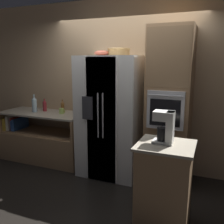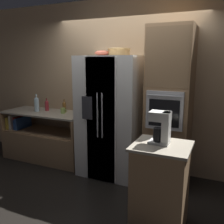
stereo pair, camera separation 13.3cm
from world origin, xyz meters
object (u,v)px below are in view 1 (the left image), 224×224
bottle_short (34,104)px  mug (62,111)px  wall_oven (169,107)px  coffee_maker (166,126)px  bottle_wide (45,106)px  wicker_basket (119,52)px  fruit_bowl (102,53)px  refrigerator (111,116)px  bottle_tall (63,107)px

bottle_short → mug: 0.55m
wall_oven → coffee_maker: (0.15, -1.07, 0.00)m
bottle_wide → coffee_maker: coffee_maker is taller
wicker_basket → coffee_maker: size_ratio=0.99×
wall_oven → coffee_maker: bearing=-82.3°
fruit_bowl → coffee_maker: 1.70m
bottle_wide → mug: bearing=-9.7°
refrigerator → coffee_maker: refrigerator is taller
coffee_maker → bottle_wide: bearing=154.4°
refrigerator → bottle_short: size_ratio=5.90×
bottle_wide → wicker_basket: bearing=-4.8°
bottle_wide → bottle_tall: bearing=6.4°
wall_oven → mug: (-1.87, 0.02, -0.20)m
wicker_basket → fruit_bowl: 0.25m
wall_oven → bottle_tall: (-1.92, 0.13, -0.15)m
fruit_bowl → mug: bearing=171.4°
wicker_basket → bottle_short: bearing=180.0°
refrigerator → wicker_basket: (0.12, 0.03, 1.00)m
bottle_short → coffee_maker: coffee_maker is taller
refrigerator → bottle_short: (-1.52, 0.03, 0.09)m
mug → bottle_short: bearing=-174.1°
wicker_basket → bottle_tall: bearing=171.7°
wicker_basket → bottle_wide: (-1.51, 0.13, -0.95)m
fruit_bowl → bottle_tall: bearing=165.1°
refrigerator → coffee_maker: (1.04, -1.01, 0.20)m
refrigerator → bottle_wide: 1.40m
bottle_short → coffee_maker: 2.76m
fruit_bowl → bottle_tall: 1.32m
fruit_bowl → mug: 1.31m
bottle_short → bottle_tall: bearing=18.8°
fruit_bowl → bottle_tall: fruit_bowl is taller
refrigerator → fruit_bowl: fruit_bowl is taller
refrigerator → bottle_wide: refrigerator is taller
bottle_tall → refrigerator: bearing=-10.8°
mug → refrigerator: bearing=-4.9°
bottle_tall → bottle_wide: (-0.36, -0.04, 0.00)m
wall_oven → bottle_short: size_ratio=7.14×
wicker_basket → bottle_short: size_ratio=1.07×
refrigerator → bottle_tall: bearing=169.2°
wicker_basket → mug: size_ratio=2.85×
refrigerator → bottle_short: refrigerator is taller
fruit_bowl → bottle_short: size_ratio=0.75×
wall_oven → wicker_basket: (-0.78, -0.04, 0.80)m
wicker_basket → bottle_tall: (-1.14, 0.17, -0.95)m
wicker_basket → mug: bearing=177.0°
wall_oven → bottle_tall: wall_oven is taller
wicker_basket → bottle_short: (-1.63, 0.00, -0.91)m
bottle_short → bottle_wide: (0.13, 0.13, -0.04)m
wicker_basket → wall_oven: bearing=2.7°
mug → coffee_maker: size_ratio=0.35×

